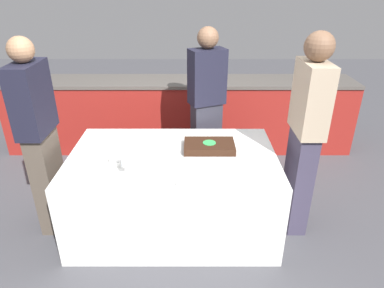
{
  "coord_description": "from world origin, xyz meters",
  "views": [
    {
      "loc": [
        0.16,
        -2.56,
        2.09
      ],
      "look_at": [
        0.16,
        0.0,
        0.83
      ],
      "focal_mm": 32.0,
      "sensor_mm": 36.0,
      "label": 1
    }
  ],
  "objects_px": {
    "cake": "(210,146)",
    "person_seated_right": "(306,135)",
    "plate_stack": "(123,158)",
    "person_cutting_cake": "(207,107)",
    "person_seated_left": "(41,138)",
    "wine_glass": "(125,160)"
  },
  "relations": [
    {
      "from": "cake",
      "to": "person_cutting_cake",
      "type": "relative_size",
      "value": 0.28
    },
    {
      "from": "wine_glass",
      "to": "person_cutting_cake",
      "type": "height_order",
      "value": "person_cutting_cake"
    },
    {
      "from": "person_cutting_cake",
      "to": "person_seated_left",
      "type": "distance_m",
      "value": 1.6
    },
    {
      "from": "plate_stack",
      "to": "person_seated_left",
      "type": "height_order",
      "value": "person_seated_left"
    },
    {
      "from": "cake",
      "to": "person_seated_right",
      "type": "relative_size",
      "value": 0.27
    },
    {
      "from": "wine_glass",
      "to": "person_seated_right",
      "type": "distance_m",
      "value": 1.47
    },
    {
      "from": "plate_stack",
      "to": "cake",
      "type": "bearing_deg",
      "value": 14.98
    },
    {
      "from": "person_seated_right",
      "to": "cake",
      "type": "bearing_deg",
      "value": -96.56
    },
    {
      "from": "plate_stack",
      "to": "person_cutting_cake",
      "type": "xyz_separation_m",
      "value": [
        0.72,
        0.86,
        0.13
      ]
    },
    {
      "from": "cake",
      "to": "plate_stack",
      "type": "distance_m",
      "value": 0.75
    },
    {
      "from": "cake",
      "to": "person_cutting_cake",
      "type": "bearing_deg",
      "value": 90.0
    },
    {
      "from": "plate_stack",
      "to": "person_seated_right",
      "type": "xyz_separation_m",
      "value": [
        1.51,
        0.1,
        0.16
      ]
    },
    {
      "from": "person_cutting_cake",
      "to": "person_seated_right",
      "type": "relative_size",
      "value": 0.96
    },
    {
      "from": "person_seated_right",
      "to": "person_seated_left",
      "type": "bearing_deg",
      "value": -90.0
    },
    {
      "from": "wine_glass",
      "to": "person_seated_right",
      "type": "bearing_deg",
      "value": 12.81
    },
    {
      "from": "person_seated_left",
      "to": "cake",
      "type": "bearing_deg",
      "value": -86.34
    },
    {
      "from": "person_seated_left",
      "to": "person_seated_right",
      "type": "relative_size",
      "value": 0.98
    },
    {
      "from": "cake",
      "to": "person_seated_left",
      "type": "xyz_separation_m",
      "value": [
        -1.41,
        -0.09,
        0.12
      ]
    },
    {
      "from": "person_seated_left",
      "to": "wine_glass",
      "type": "bearing_deg",
      "value": -113.32
    },
    {
      "from": "plate_stack",
      "to": "wine_glass",
      "type": "height_order",
      "value": "wine_glass"
    },
    {
      "from": "cake",
      "to": "person_cutting_cake",
      "type": "xyz_separation_m",
      "value": [
        0.0,
        0.67,
        0.11
      ]
    },
    {
      "from": "wine_glass",
      "to": "person_seated_right",
      "type": "relative_size",
      "value": 0.11
    }
  ]
}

